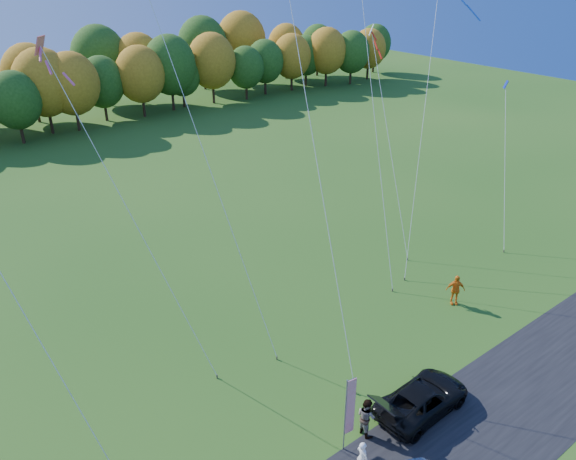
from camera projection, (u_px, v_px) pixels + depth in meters
ground at (367, 409)px, 26.20m from camera, size 160.00×160.00×0.00m
tree_line at (27, 136)px, 64.90m from camera, size 116.00×12.00×10.00m
black_suv at (422, 399)px, 25.83m from camera, size 5.06×2.45×1.39m
person_tailgate_a at (362, 457)px, 22.68m from camera, size 0.42×0.61×1.62m
person_tailgate_b at (366, 416)px, 24.50m from camera, size 0.83×1.00×1.89m
person_east at (455, 290)px, 33.61m from camera, size 1.19×1.08×1.94m
feather_flag at (349, 406)px, 23.14m from camera, size 0.50×0.12×3.82m
kite_delta_blue at (181, 87)px, 25.49m from camera, size 5.10×10.14×27.99m
kite_parafoil_orange at (365, 27)px, 34.68m from camera, size 7.41×13.55×30.30m
kite_delta_red at (314, 145)px, 26.52m from camera, size 4.01×10.78×22.53m
kite_parafoil_rainbow at (423, 123)px, 36.57m from camera, size 9.11×6.34×18.45m
kite_diamond_yellow at (34, 330)px, 19.72m from camera, size 3.53×5.55×14.84m
kite_diamond_white at (389, 143)px, 38.90m from camera, size 3.32×8.00×14.99m
kite_diamond_pink at (137, 227)px, 25.42m from camera, size 4.62×6.29×16.48m
kite_diamond_blue_low at (505, 167)px, 39.80m from camera, size 3.97×4.63×11.22m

